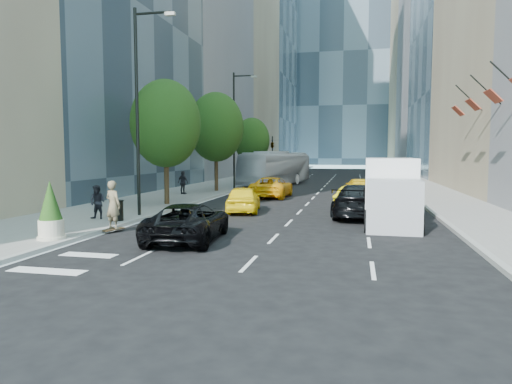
% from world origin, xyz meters
% --- Properties ---
extents(ground, '(160.00, 160.00, 0.00)m').
position_xyz_m(ground, '(0.00, 0.00, 0.00)').
color(ground, black).
rests_on(ground, ground).
extents(sidewalk_left, '(6.00, 120.00, 0.15)m').
position_xyz_m(sidewalk_left, '(-9.00, 30.00, 0.07)').
color(sidewalk_left, slate).
rests_on(sidewalk_left, ground).
extents(sidewalk_right, '(4.00, 120.00, 0.15)m').
position_xyz_m(sidewalk_right, '(10.00, 30.00, 0.07)').
color(sidewalk_right, slate).
rests_on(sidewalk_right, ground).
extents(tower_left_mid, '(20.00, 24.00, 45.00)m').
position_xyz_m(tower_left_mid, '(-22.00, 42.00, 22.50)').
color(tower_left_mid, slate).
rests_on(tower_left_mid, ground).
extents(tower_left_end, '(20.00, 28.00, 60.00)m').
position_xyz_m(tower_left_end, '(-22.00, 92.00, 30.00)').
color(tower_left_end, '#2C3944').
rests_on(tower_left_end, ground).
extents(tower_right_far, '(20.00, 24.00, 50.00)m').
position_xyz_m(tower_right_far, '(22.00, 98.00, 25.00)').
color(tower_right_far, gray).
rests_on(tower_right_far, ground).
extents(tower_distant, '(40.00, 20.00, 90.00)m').
position_xyz_m(tower_distant, '(0.00, 120.00, 45.00)').
color(tower_distant, '#2C3944').
rests_on(tower_distant, ground).
extents(lamp_near, '(2.13, 0.22, 10.00)m').
position_xyz_m(lamp_near, '(-6.32, 4.00, 5.81)').
color(lamp_near, black).
rests_on(lamp_near, sidewalk_left).
extents(lamp_far, '(2.13, 0.22, 10.00)m').
position_xyz_m(lamp_far, '(-6.32, 22.00, 5.81)').
color(lamp_far, black).
rests_on(lamp_far, sidewalk_left).
extents(tree_near, '(4.20, 4.20, 7.46)m').
position_xyz_m(tree_near, '(-7.20, 9.00, 4.97)').
color(tree_near, black).
rests_on(tree_near, sidewalk_left).
extents(tree_mid, '(4.50, 4.50, 7.99)m').
position_xyz_m(tree_mid, '(-7.20, 19.00, 5.32)').
color(tree_mid, black).
rests_on(tree_mid, sidewalk_left).
extents(tree_far, '(3.90, 3.90, 6.92)m').
position_xyz_m(tree_far, '(-7.20, 32.00, 4.62)').
color(tree_far, black).
rests_on(tree_far, sidewalk_left).
extents(traffic_signal, '(2.48, 0.53, 5.20)m').
position_xyz_m(traffic_signal, '(-6.40, 40.00, 4.23)').
color(traffic_signal, black).
rests_on(traffic_signal, sidewalk_left).
extents(facade_flags, '(1.85, 13.30, 2.05)m').
position_xyz_m(facade_flags, '(10.64, 10.00, 6.18)').
color(facade_flags, black).
rests_on(facade_flags, ground).
extents(skateboarder, '(0.82, 0.66, 1.97)m').
position_xyz_m(skateboarder, '(-5.60, -0.03, 0.98)').
color(skateboarder, brown).
rests_on(skateboarder, ground).
extents(black_sedan_lincoln, '(2.70, 5.15, 1.38)m').
position_xyz_m(black_sedan_lincoln, '(-2.00, -1.00, 0.69)').
color(black_sedan_lincoln, black).
rests_on(black_sedan_lincoln, ground).
extents(black_sedan_mercedes, '(2.92, 5.92, 1.66)m').
position_xyz_m(black_sedan_mercedes, '(4.20, 6.65, 0.83)').
color(black_sedan_mercedes, black).
rests_on(black_sedan_mercedes, ground).
extents(taxi_a, '(2.35, 4.45, 1.44)m').
position_xyz_m(taxi_a, '(-2.00, 7.37, 0.72)').
color(taxi_a, yellow).
rests_on(taxi_a, ground).
extents(taxi_b, '(2.78, 4.54, 1.41)m').
position_xyz_m(taxi_b, '(4.20, 9.00, 0.71)').
color(taxi_b, '#D1BE0B').
rests_on(taxi_b, ground).
extents(taxi_c, '(2.56, 5.40, 1.49)m').
position_xyz_m(taxi_c, '(-2.00, 15.83, 0.75)').
color(taxi_c, '#FFAF0D').
rests_on(taxi_c, ground).
extents(taxi_d, '(2.43, 4.69, 1.30)m').
position_xyz_m(taxi_d, '(4.20, 18.45, 0.65)').
color(taxi_d, yellow).
rests_on(taxi_d, ground).
extents(city_bus, '(5.49, 12.55, 3.40)m').
position_xyz_m(city_bus, '(-3.82, 28.24, 1.70)').
color(city_bus, silver).
rests_on(city_bus, ground).
extents(box_truck, '(2.38, 6.27, 2.98)m').
position_xyz_m(box_truck, '(5.54, 4.80, 1.51)').
color(box_truck, silver).
rests_on(box_truck, ground).
extents(pedestrian_a, '(0.79, 0.63, 1.58)m').
position_xyz_m(pedestrian_a, '(-7.71, 2.25, 0.94)').
color(pedestrian_a, black).
rests_on(pedestrian_a, sidewalk_left).
extents(pedestrian_b, '(1.10, 0.78, 1.73)m').
position_xyz_m(pedestrian_b, '(-8.68, 15.41, 1.02)').
color(pedestrian_b, black).
rests_on(pedestrian_b, sidewalk_left).
extents(trash_can, '(0.59, 0.59, 0.89)m').
position_xyz_m(trash_can, '(-6.60, 2.00, 0.59)').
color(trash_can, black).
rests_on(trash_can, sidewalk_left).
extents(planter_shrub, '(0.88, 0.88, 2.11)m').
position_xyz_m(planter_shrub, '(-6.60, -2.56, 1.15)').
color(planter_shrub, beige).
rests_on(planter_shrub, sidewalk_left).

